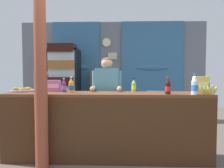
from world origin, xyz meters
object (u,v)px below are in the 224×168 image
Objects in this scene: soda_bottle_grape_soda at (64,86)px; snack_box_instant_noodle at (201,84)px; shopkeeper at (107,91)px; pastry_tray at (23,90)px; snack_box_wafer at (54,86)px; soda_bottle_water at (195,85)px; plastic_lawn_chair at (158,106)px; banana_bunch at (209,90)px; timber_post at (41,76)px; soda_bottle_cola at (168,87)px; soda_bottle_lime_soda at (134,86)px; bottle_shelf_rack at (100,95)px; soda_bottle_orange_soda at (71,86)px; drink_fridge at (64,80)px; stall_counter at (107,120)px.

soda_bottle_grape_soda is 0.92× the size of snack_box_instant_noodle.
shopkeeper reaches higher than pastry_tray.
soda_bottle_grape_soda is 1.07× the size of snack_box_wafer.
pastry_tray is at bearing 171.72° from soda_bottle_water.
plastic_lawn_chair is 2.94× the size of soda_bottle_water.
banana_bunch is (2.08, -0.25, -0.03)m from soda_bottle_grape_soda.
soda_bottle_cola is at bearing 7.44° from timber_post.
soda_bottle_lime_soda is 0.88× the size of soda_bottle_cola.
shopkeeper reaches higher than plastic_lawn_chair.
bottle_shelf_rack reaches higher than soda_bottle_orange_soda.
pastry_tray is (-2.40, -1.76, 0.52)m from plastic_lawn_chair.
timber_post is 2.75m from drink_fridge.
stall_counter is 12.55× the size of snack_box_instant_noodle.
drink_fridge reaches higher than soda_bottle_lime_soda.
soda_bottle_water is 0.22m from banana_bunch.
drink_fridge is 1.00m from bottle_shelf_rack.
soda_bottle_grape_soda is at bearing -97.20° from bottle_shelf_rack.
plastic_lawn_chair is 4.02× the size of soda_bottle_lime_soda.
soda_bottle_grape_soda is (0.57, -2.22, -0.00)m from drink_fridge.
drink_fridge is 8.30× the size of snack_box_instant_noodle.
bottle_shelf_rack is 1.51× the size of plastic_lawn_chair.
drink_fridge is 2.16m from pastry_tray.
plastic_lawn_chair is 0.56× the size of shopkeeper.
shopkeeper is at bearing 93.46° from stall_counter.
soda_bottle_cola is (1.21, -2.75, 0.41)m from bottle_shelf_rack.
banana_bunch is (1.94, -0.12, -0.04)m from soda_bottle_orange_soda.
drink_fridge is at bearing -164.15° from bottle_shelf_rack.
timber_post is at bearing -160.78° from stall_counter.
soda_bottle_cola is at bearing -12.61° from snack_box_wafer.
soda_bottle_lime_soda is at bearing 160.48° from banana_bunch.
bottle_shelf_rack is (0.88, 0.25, -0.41)m from drink_fridge.
plastic_lawn_chair is 3.95× the size of soda_bottle_grape_soda.
soda_bottle_lime_soda is (1.25, 0.60, -0.17)m from timber_post.
shopkeeper is 1.41m from soda_bottle_water.
soda_bottle_grape_soda is 2.10m from banana_bunch.
timber_post is 0.51m from soda_bottle_orange_soda.
stall_counter is 0.68m from shopkeeper.
soda_bottle_grape_soda is 0.68m from pastry_tray.
timber_post reaches higher than snack_box_instant_noodle.
plastic_lawn_chair is at bearing -9.70° from drink_fridge.
pastry_tray is (-0.67, 0.06, -0.07)m from soda_bottle_grape_soda.
timber_post is 2.00× the size of bottle_shelf_rack.
shopkeeper is (-0.03, 0.57, 0.37)m from stall_counter.
drink_fridge is at bearing 116.99° from stall_counter.
soda_bottle_water reaches higher than soda_bottle_lime_soda.
stall_counter is 0.69m from soda_bottle_lime_soda.
pastry_tray is at bearing 131.42° from timber_post.
soda_bottle_cola reaches higher than banana_bunch.
soda_bottle_cola is (0.88, -0.64, 0.12)m from shopkeeper.
banana_bunch is at bearing -1.92° from stall_counter.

